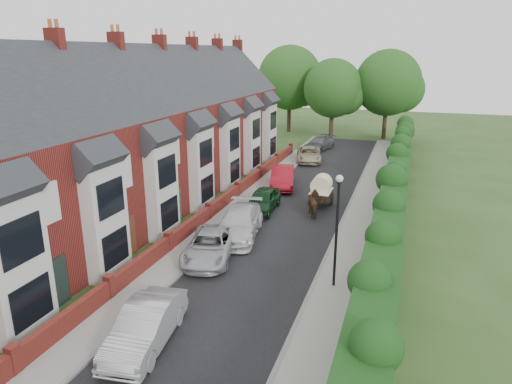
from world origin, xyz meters
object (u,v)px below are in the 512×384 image
Objects in this scene: car_silver_b at (210,246)px; horse at (315,204)px; car_red at (282,177)px; car_green at (263,200)px; car_beige at (309,154)px; car_white at (239,223)px; lamppost at (337,218)px; horse_cart at (321,189)px; car_silver_a at (145,326)px; car_grey at (319,143)px.

horse is at bearing 52.25° from car_silver_b.
car_silver_b is 2.62× the size of horse.
car_green is at bearing -101.26° from car_red.
horse reaches higher than car_beige.
car_white is 19.28m from car_beige.
lamppost reaches higher than car_green.
car_silver_b is 1.60× the size of horse_cart.
car_beige is (-0.68, 29.62, -0.08)m from car_silver_a.
car_green is at bearing -148.56° from horse_cart.
car_white is at bearing -91.43° from car_green.
lamppost is 15.87m from car_red.
horse is (3.73, 7.75, 0.11)m from car_silver_b.
horse_cart reaches higher than car_green.
car_green is 2.30× the size of horse.
car_green is at bearing -102.44° from car_beige.
car_green reaches higher than car_silver_b.
car_grey is at bearing 77.92° from car_silver_b.
lamppost is at bearing 40.06° from car_silver_a.
lamppost is 10.90m from car_green.
car_green is at bearing -21.73° from horse.
car_silver_a is 0.94× the size of car_beige.
horse is at bearing 106.99° from lamppost.
car_silver_b is 28.00m from car_grey.
car_beige is at bearing 75.93° from car_red.
car_silver_a is 1.06× the size of car_green.
horse is at bearing -70.36° from car_red.
horse is at bearing -65.59° from car_grey.
horse_cart reaches higher than car_grey.
car_beige is 5.60m from car_grey.
car_silver_b is 10.46m from horse_cart.
car_grey is at bearing 76.42° from car_red.
lamppost is 7.72m from car_white.
car_silver_b is at bearing -103.98° from car_red.
car_beige is 13.17m from horse_cart.
car_silver_a is at bearing -95.91° from car_silver_b.
car_white is at bearing 71.18° from car_silver_b.
car_grey is (-0.78, 35.22, -0.07)m from car_silver_a.
horse_cart is at bearing 103.96° from lamppost.
car_silver_a is 35.23m from car_grey.
car_red is at bearing 113.91° from lamppost.
horse is (2.95, 14.98, 0.03)m from car_silver_a.
horse is at bearing -89.30° from car_beige.
horse_cart is at bearing -57.96° from car_red.
car_white is at bearing -75.17° from car_grey.
car_white is at bearing 30.74° from horse.
car_silver_a reaches higher than car_beige.
lamppost is at bearing -20.96° from car_silver_b.
car_silver_a is 0.97× the size of car_grey.
car_silver_b is 1.14× the size of car_green.
car_white is at bearing 145.66° from lamppost.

